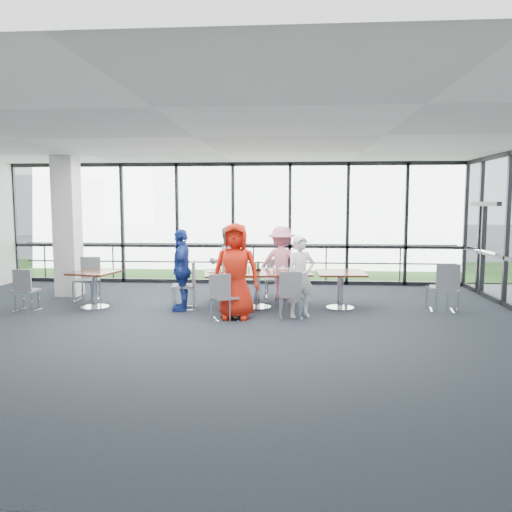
# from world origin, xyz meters

# --- Properties ---
(floor) EXTENTS (12.00, 10.00, 0.02)m
(floor) POSITION_xyz_m (0.00, 0.00, -0.01)
(floor) COLOR #21272F
(floor) RESTS_ON ground
(ceiling) EXTENTS (12.00, 10.00, 0.04)m
(ceiling) POSITION_xyz_m (0.00, 0.00, 3.20)
(ceiling) COLOR white
(ceiling) RESTS_ON ground
(wall_front) EXTENTS (12.00, 0.10, 3.20)m
(wall_front) POSITION_xyz_m (0.00, -5.00, 1.60)
(wall_front) COLOR silver
(wall_front) RESTS_ON ground
(curtain_wall_back) EXTENTS (12.00, 0.10, 3.20)m
(curtain_wall_back) POSITION_xyz_m (0.00, 5.00, 1.60)
(curtain_wall_back) COLOR white
(curtain_wall_back) RESTS_ON ground
(exit_door) EXTENTS (0.12, 1.60, 2.10)m
(exit_door) POSITION_xyz_m (6.00, 3.75, 1.05)
(exit_door) COLOR black
(exit_door) RESTS_ON ground
(structural_column) EXTENTS (0.50, 0.50, 3.20)m
(structural_column) POSITION_xyz_m (-3.60, 3.00, 1.60)
(structural_column) COLOR silver
(structural_column) RESTS_ON ground
(apron) EXTENTS (80.00, 70.00, 0.02)m
(apron) POSITION_xyz_m (0.00, 10.00, -0.02)
(apron) COLOR slate
(apron) RESTS_ON ground
(grass_strip) EXTENTS (80.00, 5.00, 0.01)m
(grass_strip) POSITION_xyz_m (0.00, 8.00, 0.01)
(grass_strip) COLOR #20521B
(grass_strip) RESTS_ON ground
(hangar_main) EXTENTS (24.00, 10.00, 6.00)m
(hangar_main) POSITION_xyz_m (4.00, 32.00, 3.00)
(hangar_main) COLOR silver
(hangar_main) RESTS_ON ground
(hangar_aux) EXTENTS (10.00, 6.00, 4.00)m
(hangar_aux) POSITION_xyz_m (-18.00, 28.00, 2.00)
(hangar_aux) COLOR silver
(hangar_aux) RESTS_ON ground
(guard_rail) EXTENTS (12.00, 0.06, 0.06)m
(guard_rail) POSITION_xyz_m (0.00, 5.60, 0.50)
(guard_rail) COLOR #2D2D33
(guard_rail) RESTS_ON ground
(main_table) EXTENTS (2.28, 1.50, 0.75)m
(main_table) POSITION_xyz_m (0.86, 1.90, 0.64)
(main_table) COLOR #3E0E0E
(main_table) RESTS_ON ground
(side_table_left) EXTENTS (0.97, 0.97, 0.75)m
(side_table_left) POSITION_xyz_m (-2.45, 1.64, 0.63)
(side_table_left) COLOR #3E0E0E
(side_table_left) RESTS_ON ground
(side_table_right) EXTENTS (1.00, 1.00, 0.75)m
(side_table_right) POSITION_xyz_m (2.55, 1.95, 0.65)
(side_table_right) COLOR #3E0E0E
(side_table_right) RESTS_ON ground
(diner_near_left) EXTENTS (0.90, 0.61, 1.78)m
(diner_near_left) POSITION_xyz_m (0.53, 0.92, 0.89)
(diner_near_left) COLOR red
(diner_near_left) RESTS_ON ground
(diner_near_right) EXTENTS (0.67, 0.59, 1.53)m
(diner_near_right) POSITION_xyz_m (1.73, 1.14, 0.76)
(diner_near_right) COLOR white
(diner_near_right) RESTS_ON ground
(diner_far_left) EXTENTS (0.92, 0.75, 1.63)m
(diner_far_left) POSITION_xyz_m (0.13, 2.71, 0.81)
(diner_far_left) COLOR gray
(diner_far_left) RESTS_ON ground
(diner_far_right) EXTENTS (1.10, 0.64, 1.63)m
(diner_far_right) POSITION_xyz_m (1.33, 2.87, 0.81)
(diner_far_right) COLOR pink
(diner_far_right) RESTS_ON ground
(diner_end) EXTENTS (0.63, 1.01, 1.63)m
(diner_end) POSITION_xyz_m (-0.63, 1.58, 0.81)
(diner_end) COLOR navy
(diner_end) RESTS_ON ground
(chair_main_nl) EXTENTS (0.54, 0.54, 0.85)m
(chair_main_nl) POSITION_xyz_m (0.35, 0.80, 0.42)
(chair_main_nl) COLOR slate
(chair_main_nl) RESTS_ON ground
(chair_main_nr) EXTENTS (0.46, 0.46, 0.88)m
(chair_main_nr) POSITION_xyz_m (1.55, 1.01, 0.44)
(chair_main_nr) COLOR slate
(chair_main_nr) RESTS_ON ground
(chair_main_fl) EXTENTS (0.61, 0.61, 0.97)m
(chair_main_fl) POSITION_xyz_m (0.07, 2.87, 0.48)
(chair_main_fl) COLOR slate
(chair_main_fl) RESTS_ON ground
(chair_main_fr) EXTENTS (0.44, 0.44, 0.84)m
(chair_main_fr) POSITION_xyz_m (1.17, 3.05, 0.42)
(chair_main_fr) COLOR slate
(chair_main_fr) RESTS_ON ground
(chair_main_end) EXTENTS (0.52, 0.52, 0.95)m
(chair_main_end) POSITION_xyz_m (-0.60, 1.64, 0.48)
(chair_main_end) COLOR slate
(chair_main_end) RESTS_ON ground
(chair_spare_la) EXTENTS (0.46, 0.46, 0.84)m
(chair_spare_la) POSITION_xyz_m (-3.67, 1.23, 0.42)
(chair_spare_la) COLOR slate
(chair_spare_la) RESTS_ON ground
(chair_spare_lb) EXTENTS (0.49, 0.49, 0.93)m
(chair_spare_lb) POSITION_xyz_m (-2.91, 2.33, 0.46)
(chair_spare_lb) COLOR slate
(chair_spare_lb) RESTS_ON ground
(chair_spare_r) EXTENTS (0.54, 0.54, 0.94)m
(chair_spare_r) POSITION_xyz_m (4.53, 1.82, 0.47)
(chair_spare_r) COLOR slate
(chair_spare_r) RESTS_ON ground
(plate_nl) EXTENTS (0.24, 0.24, 0.01)m
(plate_nl) POSITION_xyz_m (0.35, 1.41, 0.76)
(plate_nl) COLOR white
(plate_nl) RESTS_ON main_table
(plate_nr) EXTENTS (0.28, 0.28, 0.01)m
(plate_nr) POSITION_xyz_m (1.55, 1.58, 0.76)
(plate_nr) COLOR white
(plate_nr) RESTS_ON main_table
(plate_fl) EXTENTS (0.26, 0.26, 0.01)m
(plate_fl) POSITION_xyz_m (0.29, 2.14, 0.76)
(plate_fl) COLOR white
(plate_fl) RESTS_ON main_table
(plate_fr) EXTENTS (0.24, 0.24, 0.01)m
(plate_fr) POSITION_xyz_m (1.38, 2.34, 0.76)
(plate_fr) COLOR white
(plate_fr) RESTS_ON main_table
(plate_end) EXTENTS (0.25, 0.25, 0.01)m
(plate_end) POSITION_xyz_m (-0.03, 1.81, 0.76)
(plate_end) COLOR white
(plate_end) RESTS_ON main_table
(tumbler_a) EXTENTS (0.08, 0.08, 0.15)m
(tumbler_a) POSITION_xyz_m (0.69, 1.64, 0.83)
(tumbler_a) COLOR white
(tumbler_a) RESTS_ON main_table
(tumbler_b) EXTENTS (0.07, 0.07, 0.14)m
(tumbler_b) POSITION_xyz_m (1.21, 1.80, 0.82)
(tumbler_b) COLOR white
(tumbler_b) RESTS_ON main_table
(tumbler_c) EXTENTS (0.07, 0.07, 0.14)m
(tumbler_c) POSITION_xyz_m (0.86, 2.12, 0.82)
(tumbler_c) COLOR white
(tumbler_c) RESTS_ON main_table
(tumbler_d) EXTENTS (0.07, 0.07, 0.15)m
(tumbler_d) POSITION_xyz_m (0.16, 1.58, 0.82)
(tumbler_d) COLOR white
(tumbler_d) RESTS_ON main_table
(menu_a) EXTENTS (0.30, 0.21, 0.00)m
(menu_a) POSITION_xyz_m (0.72, 1.40, 0.75)
(menu_a) COLOR beige
(menu_a) RESTS_ON main_table
(menu_b) EXTENTS (0.34, 0.26, 0.00)m
(menu_b) POSITION_xyz_m (1.75, 1.70, 0.75)
(menu_b) COLOR beige
(menu_b) RESTS_ON main_table
(menu_c) EXTENTS (0.38, 0.39, 0.00)m
(menu_c) POSITION_xyz_m (0.88, 2.37, 0.75)
(menu_c) COLOR beige
(menu_c) RESTS_ON main_table
(condiment_caddy) EXTENTS (0.10, 0.07, 0.04)m
(condiment_caddy) POSITION_xyz_m (0.88, 2.01, 0.77)
(condiment_caddy) COLOR black
(condiment_caddy) RESTS_ON main_table
(ketchup_bottle) EXTENTS (0.06, 0.06, 0.18)m
(ketchup_bottle) POSITION_xyz_m (0.81, 1.97, 0.84)
(ketchup_bottle) COLOR maroon
(ketchup_bottle) RESTS_ON main_table
(green_bottle) EXTENTS (0.05, 0.05, 0.20)m
(green_bottle) POSITION_xyz_m (0.87, 2.01, 0.85)
(green_bottle) COLOR #257635
(green_bottle) RESTS_ON main_table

